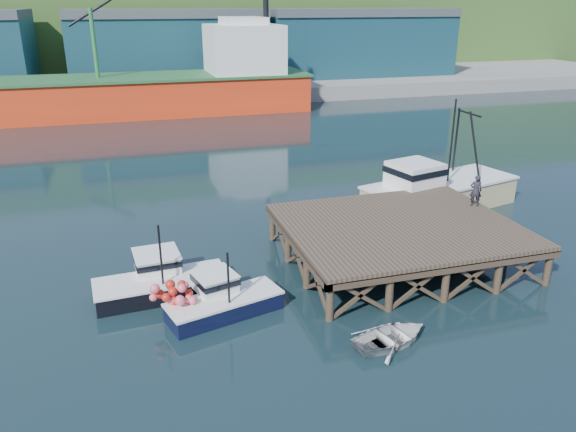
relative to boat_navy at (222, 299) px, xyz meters
name	(u,v)px	position (x,y,z in m)	size (l,w,h in m)	color
ground	(301,273)	(4.56, 2.66, -0.65)	(300.00, 300.00, 0.00)	black
wharf	(401,228)	(10.06, 2.48, 1.29)	(12.00, 10.00, 2.62)	brown
far_quay	(167,82)	(4.56, 72.66, 0.35)	(160.00, 40.00, 2.00)	gray
warehouse_mid	(167,49)	(4.56, 67.66, 5.85)	(28.00, 16.00, 9.00)	#184750
warehouse_right	(351,45)	(34.56, 67.66, 5.85)	(30.00, 16.00, 9.00)	#184750
cargo_ship	(113,88)	(-3.90, 50.66, 2.66)	(55.50, 10.00, 13.75)	red
hillside	(149,13)	(4.56, 102.66, 10.35)	(220.00, 50.00, 22.00)	#2D511E
boat_navy	(222,299)	(0.00, 0.00, 0.00)	(5.47, 3.51, 3.23)	black
boat_black	(161,280)	(-2.47, 2.62, 0.05)	(6.34, 5.31, 3.83)	black
trawler	(437,187)	(16.37, 9.33, 0.86)	(11.55, 6.39, 7.33)	tan
dinghy	(391,337)	(6.10, -4.49, -0.30)	(2.43, 3.40, 0.70)	silver
dockworker	(476,191)	(15.46, 3.94, 2.39)	(0.67, 0.44, 1.83)	black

